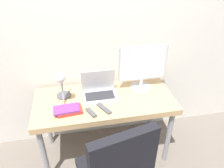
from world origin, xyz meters
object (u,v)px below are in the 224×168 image
Objects in this scene: laptop at (99,91)px; monitor at (143,66)px; desk_lamp at (61,83)px; book_stack at (68,110)px.

laptop is 0.49m from monitor.
monitor is at bearing 7.44° from laptop.
monitor is 0.80m from desk_lamp.
monitor is at bearing 6.94° from desk_lamp.
laptop is 1.28× the size of book_stack.
desk_lamp is 1.32× the size of book_stack.
book_stack is (-0.75, -0.26, -0.22)m from monitor.
monitor reaches higher than laptop.
monitor reaches higher than book_stack.
desk_lamp is at bearing 103.83° from book_stack.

